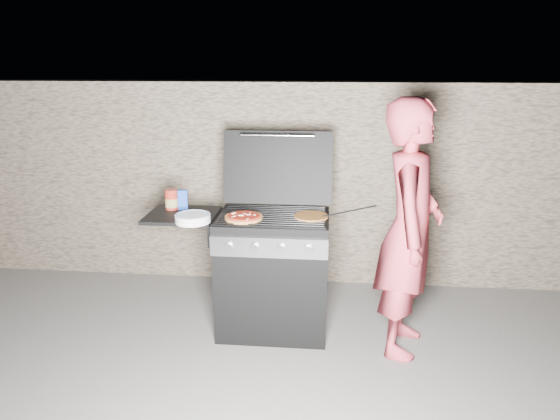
# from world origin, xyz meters

# --- Properties ---
(ground) EXTENTS (50.00, 50.00, 0.00)m
(ground) POSITION_xyz_m (0.00, 0.00, 0.00)
(ground) COLOR #5C5853
(stone_wall) EXTENTS (8.00, 0.35, 1.80)m
(stone_wall) POSITION_xyz_m (0.00, 1.05, 0.90)
(stone_wall) COLOR #816E57
(stone_wall) RESTS_ON ground
(gas_grill) EXTENTS (1.34, 0.79, 0.91)m
(gas_grill) POSITION_xyz_m (-0.25, 0.00, 0.46)
(gas_grill) COLOR black
(gas_grill) RESTS_ON ground
(pizza_topped) EXTENTS (0.31, 0.31, 0.03)m
(pizza_topped) POSITION_xyz_m (-0.20, -0.11, 0.93)
(pizza_topped) COLOR tan
(pizza_topped) RESTS_ON gas_grill
(pizza_plain) EXTENTS (0.25, 0.25, 0.01)m
(pizza_plain) POSITION_xyz_m (0.27, -0.02, 0.92)
(pizza_plain) COLOR #D0873F
(pizza_plain) RESTS_ON gas_grill
(sauce_jar) EXTENTS (0.12, 0.12, 0.15)m
(sauce_jar) POSITION_xyz_m (-0.78, 0.10, 0.98)
(sauce_jar) COLOR maroon
(sauce_jar) RESTS_ON gas_grill
(blue_carton) EXTENTS (0.08, 0.05, 0.15)m
(blue_carton) POSITION_xyz_m (-0.69, 0.10, 0.98)
(blue_carton) COLOR #1B40AA
(blue_carton) RESTS_ON gas_grill
(plate_stack) EXTENTS (0.31, 0.31, 0.06)m
(plate_stack) POSITION_xyz_m (-0.54, -0.19, 0.93)
(plate_stack) COLOR white
(plate_stack) RESTS_ON gas_grill
(person) EXTENTS (0.56, 0.72, 1.76)m
(person) POSITION_xyz_m (0.94, -0.15, 0.88)
(person) COLOR #B43742
(person) RESTS_ON ground
(tongs) EXTENTS (0.38, 0.09, 0.08)m
(tongs) POSITION_xyz_m (0.54, 0.00, 0.95)
(tongs) COLOR black
(tongs) RESTS_ON gas_grill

